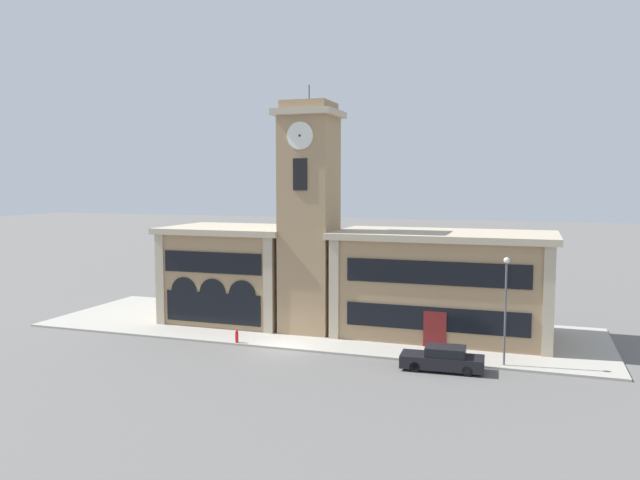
# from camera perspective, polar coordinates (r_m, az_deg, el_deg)

# --- Properties ---
(ground_plane) EXTENTS (300.00, 300.00, 0.00)m
(ground_plane) POSITION_cam_1_polar(r_m,az_deg,el_deg) (41.71, -3.44, -10.00)
(ground_plane) COLOR #605E5B
(sidewalk_kerb) EXTENTS (41.57, 12.76, 0.15)m
(sidewalk_kerb) POSITION_cam_1_polar(r_m,az_deg,el_deg) (47.47, -0.49, -8.01)
(sidewalk_kerb) COLOR #A39E93
(sidewalk_kerb) RESTS_ON ground_plane
(clock_tower) EXTENTS (4.35, 4.35, 17.91)m
(clock_tower) POSITION_cam_1_polar(r_m,az_deg,el_deg) (45.19, -0.99, 2.02)
(clock_tower) COLOR #9E7F5B
(clock_tower) RESTS_ON ground_plane
(town_hall_left_wing) EXTENTS (10.37, 8.06, 7.52)m
(town_hall_left_wing) POSITION_cam_1_polar(r_m,az_deg,el_deg) (50.06, -7.79, -3.03)
(town_hall_left_wing) COLOR #9E7F5B
(town_hall_left_wing) RESTS_ON ground_plane
(town_hall_right_wing) EXTENTS (15.36, 8.06, 7.51)m
(town_hall_right_wing) POSITION_cam_1_polar(r_m,az_deg,el_deg) (45.24, 11.20, -3.98)
(town_hall_right_wing) COLOR #9E7F5B
(town_hall_right_wing) RESTS_ON ground_plane
(parked_car_near) EXTENTS (4.88, 2.00, 1.43)m
(parked_car_near) POSITION_cam_1_polar(r_m,az_deg,el_deg) (37.80, 11.20, -10.54)
(parked_car_near) COLOR black
(parked_car_near) RESTS_ON ground_plane
(street_lamp) EXTENTS (0.36, 0.36, 6.46)m
(street_lamp) POSITION_cam_1_polar(r_m,az_deg,el_deg) (38.45, 16.62, -4.92)
(street_lamp) COLOR #4C4C51
(street_lamp) RESTS_ON sidewalk_kerb
(fire_hydrant) EXTENTS (0.22, 0.22, 0.87)m
(fire_hydrant) POSITION_cam_1_polar(r_m,az_deg,el_deg) (43.15, -7.62, -8.73)
(fire_hydrant) COLOR red
(fire_hydrant) RESTS_ON sidewalk_kerb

